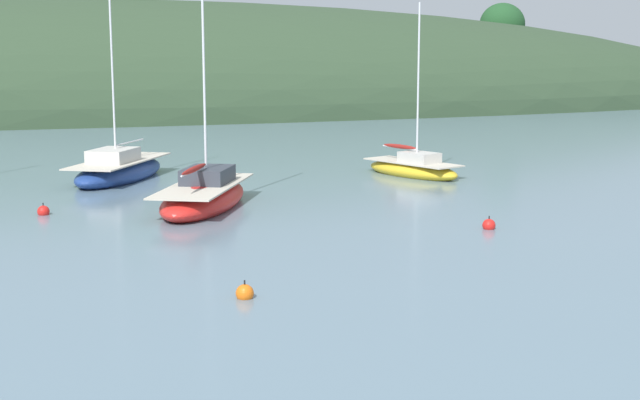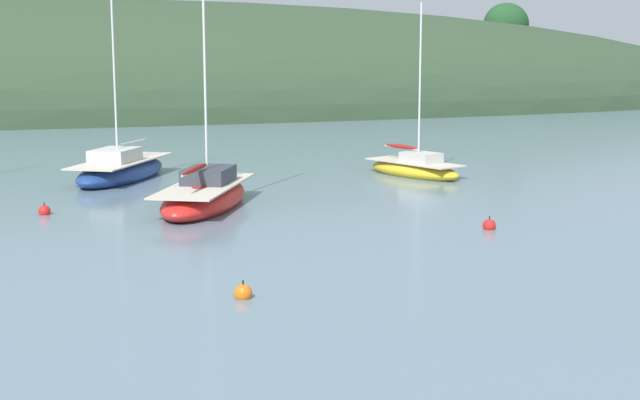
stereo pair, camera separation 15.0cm
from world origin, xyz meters
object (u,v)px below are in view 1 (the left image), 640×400
(sailboat_blue_center, at_px, (204,196))
(sailboat_yellow_far, at_px, (119,170))
(mooring_buoy_outer, at_px, (489,225))
(sailboat_white_near, at_px, (413,168))
(mooring_buoy_channel, at_px, (43,211))
(mooring_buoy_inner, at_px, (245,293))

(sailboat_blue_center, bearing_deg, sailboat_yellow_far, 104.69)
(sailboat_blue_center, bearing_deg, mooring_buoy_outer, -40.94)
(sailboat_yellow_far, xyz_separation_m, mooring_buoy_outer, (10.41, -15.63, -0.32))
(mooring_buoy_outer, bearing_deg, sailboat_white_near, 76.50)
(sailboat_yellow_far, height_order, mooring_buoy_channel, sailboat_yellow_far)
(sailboat_yellow_far, relative_size, mooring_buoy_inner, 19.80)
(sailboat_white_near, xyz_separation_m, mooring_buoy_outer, (-3.01, -12.53, -0.24))
(sailboat_blue_center, bearing_deg, mooring_buoy_inner, -97.12)
(sailboat_yellow_far, height_order, mooring_buoy_outer, sailboat_yellow_far)
(sailboat_white_near, bearing_deg, mooring_buoy_outer, -103.50)
(sailboat_yellow_far, bearing_deg, mooring_buoy_channel, -113.79)
(sailboat_white_near, xyz_separation_m, sailboat_yellow_far, (-13.42, 3.11, 0.09))
(sailboat_yellow_far, distance_m, mooring_buoy_outer, 18.79)
(sailboat_blue_center, height_order, sailboat_yellow_far, sailboat_yellow_far)
(sailboat_white_near, xyz_separation_m, mooring_buoy_channel, (-17.00, -5.02, -0.24))
(sailboat_blue_center, xyz_separation_m, mooring_buoy_channel, (-5.82, 0.42, -0.32))
(sailboat_blue_center, relative_size, sailboat_yellow_far, 0.97)
(mooring_buoy_inner, bearing_deg, mooring_buoy_channel, 108.04)
(mooring_buoy_inner, relative_size, mooring_buoy_outer, 1.00)
(sailboat_white_near, distance_m, mooring_buoy_channel, 17.73)
(sailboat_blue_center, relative_size, mooring_buoy_channel, 19.21)
(sailboat_white_near, bearing_deg, sailboat_blue_center, -154.05)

